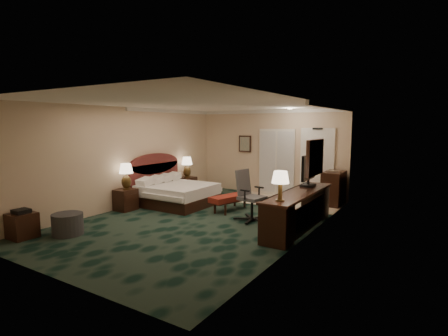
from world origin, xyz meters
The scene contains 26 objects.
floor centered at (0.00, 0.00, 0.00)m, with size 5.00×7.50×0.00m, color black.
ceiling centered at (0.00, 0.00, 2.70)m, with size 5.00×7.50×0.00m, color white.
wall_back centered at (0.00, 3.75, 1.35)m, with size 5.00×0.00×2.70m, color #CBAB93.
wall_front centered at (0.00, -3.75, 1.35)m, with size 5.00×0.00×2.70m, color #CBAB93.
wall_left centered at (-2.50, 0.00, 1.35)m, with size 0.00×7.50×2.70m, color #CBAB93.
wall_right centered at (2.50, 0.00, 1.35)m, with size 0.00×7.50×2.70m, color #CBAB93.
crown_molding centered at (0.00, 0.00, 2.65)m, with size 5.00×7.50×0.10m, color silver, non-canonical shape.
tile_patch centered at (0.90, 2.90, 0.01)m, with size 3.20×1.70×0.01m, color #BEB89D.
headboard centered at (-2.44, 1.00, 0.70)m, with size 0.12×2.00×1.40m, color #4F171C, non-canonical shape.
entry_door centered at (1.55, 3.72, 1.05)m, with size 1.02×0.06×2.18m, color silver.
closet_doors centered at (0.25, 3.71, 1.05)m, with size 1.20×0.06×2.10m, color #B4B4B4.
wall_art centered at (-0.90, 3.71, 1.60)m, with size 0.45×0.06×0.55m, color slate.
wall_mirror centered at (2.46, 0.60, 1.55)m, with size 0.05×0.95×0.75m, color white.
bed centered at (-1.48, 0.89, 0.29)m, with size 1.83×1.70×0.58m, color white.
nightstand_near centered at (-2.26, -0.31, 0.28)m, with size 0.45×0.51×0.56m, color black.
nightstand_far centered at (-2.26, 2.32, 0.27)m, with size 0.44×0.50×0.55m, color black.
lamp_near centered at (-2.23, -0.29, 0.89)m, with size 0.36×0.36×0.68m, color black, non-canonical shape.
lamp_far centered at (-2.24, 2.28, 0.88)m, with size 0.35×0.35×0.66m, color black, non-canonical shape.
bed_bench centered at (0.08, 1.12, 0.20)m, with size 0.41×1.19×0.40m, color maroon.
ottoman centered at (-1.68, -2.39, 0.22)m, with size 0.61×0.61×0.44m, color #2C2C2D.
side_table centered at (-2.24, -2.99, 0.25)m, with size 0.46×0.46×0.50m, color black.
desk centered at (2.18, 0.47, 0.41)m, with size 0.61×2.82×0.81m, color black.
tv centered at (2.12, 1.23, 1.18)m, with size 0.08×0.95×0.74m, color black.
desk_lamp centered at (2.19, -0.59, 1.10)m, with size 0.33×0.33×0.57m, color black, non-canonical shape.
desk_chair centered at (1.03, 0.53, 0.59)m, with size 0.69×0.65×1.19m, color #434348, non-canonical shape.
minibar centered at (2.20, 3.20, 0.47)m, with size 0.50×0.89×0.94m, color black.
Camera 1 is at (4.69, -6.56, 2.22)m, focal length 28.00 mm.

